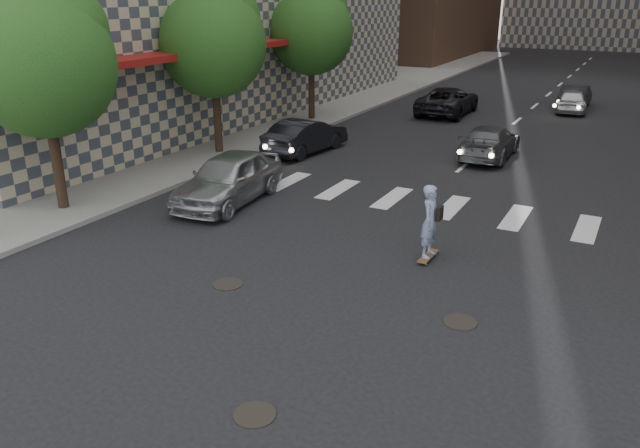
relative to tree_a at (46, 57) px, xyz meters
The scene contains 15 objects.
ground 10.99m from the tree_a, 18.35° to the right, with size 160.00×160.00×0.00m, color black.
sidewalk_left 18.19m from the tree_a, 106.66° to the left, with size 13.00×80.00×0.15m, color gray.
tree_a is the anchor object (origin of this frame).
tree_b 8.00m from the tree_a, 90.00° to the left, with size 4.20×4.20×6.60m.
tree_c 16.00m from the tree_a, 90.00° to the left, with size 4.20×4.20×6.60m.
manhole_a 12.91m from the tree_a, 27.88° to the right, with size 0.70×0.70×0.02m, color black.
manhole_b 8.99m from the tree_a, 14.56° to the right, with size 0.70×0.70×0.02m, color black.
manhole_c 13.62m from the tree_a, ahead, with size 0.70×0.70×0.02m, color black.
skateboarder 11.81m from the tree_a, ahead, with size 0.50×1.00×1.98m.
silver_sedan 6.28m from the tree_a, 37.28° to the left, with size 1.90×4.72×1.61m, color #ABAEB2.
traffic_car_a 11.02m from the tree_a, 73.33° to the left, with size 1.50×4.31×1.42m, color black.
traffic_car_b 16.58m from the tree_a, 51.78° to the left, with size 1.83×4.50×1.30m, color #505357.
traffic_car_c 22.11m from the tree_a, 74.98° to the left, with size 2.43×5.27×1.46m, color black.
traffic_car_d 27.71m from the tree_a, 65.05° to the left, with size 1.57×3.91×1.33m, color #A9ADB1.
traffic_car_e 29.00m from the tree_a, 66.27° to the left, with size 1.39×3.99×1.32m, color black.
Camera 1 is at (6.05, -9.38, 6.47)m, focal length 35.00 mm.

